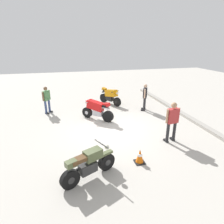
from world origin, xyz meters
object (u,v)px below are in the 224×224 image
motorcycle_orange_sportbike (110,96)px  traffic_cone (140,156)px  person_in_red_shirt (172,120)px  motorcycle_olive_vintage (89,165)px  motorcycle_red_sportbike (97,109)px  person_in_black_shirt (145,96)px  person_in_green_shirt (47,98)px

motorcycle_orange_sportbike → traffic_cone: bearing=-34.2°
person_in_red_shirt → motorcycle_olive_vintage: bearing=102.6°
motorcycle_red_sportbike → motorcycle_orange_sportbike: 2.88m
motorcycle_orange_sportbike → person_in_black_shirt: person_in_black_shirt is taller
person_in_black_shirt → traffic_cone: 5.71m
person_in_black_shirt → person_in_green_shirt: size_ratio=1.03×
motorcycle_olive_vintage → person_in_green_shirt: bearing=78.2°
motorcycle_orange_sportbike → person_in_black_shirt: size_ratio=1.08×
person_in_red_shirt → person_in_green_shirt: person_in_red_shirt is taller
motorcycle_olive_vintage → motorcycle_orange_sportbike: 7.68m
motorcycle_olive_vintage → motorcycle_orange_sportbike: size_ratio=1.02×
person_in_red_shirt → traffic_cone: (1.12, -1.85, -0.76)m
motorcycle_red_sportbike → person_in_black_shirt: 3.26m
traffic_cone → motorcycle_olive_vintage: bearing=-78.1°
person_in_green_shirt → person_in_red_shirt: bearing=-7.6°
motorcycle_orange_sportbike → motorcycle_red_sportbike: bearing=-57.5°
motorcycle_olive_vintage → person_in_black_shirt: size_ratio=1.10×
motorcycle_olive_vintage → person_in_red_shirt: 4.03m
motorcycle_red_sportbike → person_in_red_shirt: bearing=171.5°
person_in_black_shirt → person_in_red_shirt: 4.07m
motorcycle_olive_vintage → person_in_red_shirt: (-1.50, 3.70, 0.54)m
motorcycle_red_sportbike → traffic_cone: size_ratio=2.96×
motorcycle_orange_sportbike → person_in_red_shirt: bearing=-17.0°
traffic_cone → person_in_black_shirt: bearing=155.3°
motorcycle_olive_vintage → person_in_green_shirt: (-6.50, -1.64, 0.42)m
motorcycle_olive_vintage → person_in_red_shirt: size_ratio=1.03×
person_in_green_shirt → traffic_cone: bearing=-24.8°
motorcycle_red_sportbike → traffic_cone: (4.35, 0.77, -0.33)m
motorcycle_olive_vintage → person_in_black_shirt: person_in_black_shirt is taller
motorcycle_red_sportbike → person_in_black_shirt: (-0.80, 3.14, 0.35)m
person_in_black_shirt → person_in_green_shirt: 5.94m
motorcycle_olive_vintage → person_in_green_shirt: 6.71m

